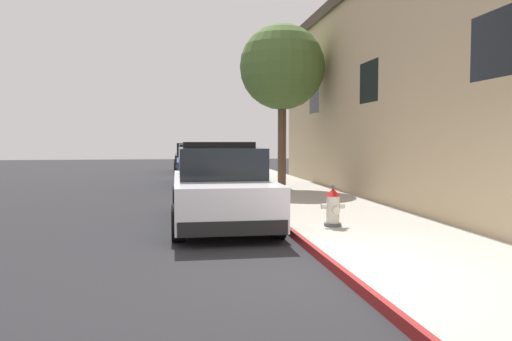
% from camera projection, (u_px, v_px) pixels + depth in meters
% --- Properties ---
extents(ground_plane, '(30.35, 60.00, 0.20)m').
position_uv_depth(ground_plane, '(97.00, 199.00, 15.58)').
color(ground_plane, '#232326').
extents(sidewalk_pavement, '(3.02, 60.00, 0.13)m').
position_uv_depth(sidewalk_pavement, '(287.00, 191.00, 16.51)').
color(sidewalk_pavement, '#ADA89E').
rests_on(sidewalk_pavement, ground).
extents(curb_painted_edge, '(0.08, 60.00, 0.13)m').
position_uv_depth(curb_painted_edge, '(240.00, 192.00, 16.27)').
color(curb_painted_edge, maroon).
rests_on(curb_painted_edge, ground).
extents(storefront_building, '(6.39, 19.45, 6.30)m').
position_uv_depth(storefront_building, '(475.00, 88.00, 13.98)').
color(storefront_building, tan).
rests_on(storefront_building, ground).
extents(police_cruiser, '(1.94, 4.84, 1.68)m').
position_uv_depth(police_cruiser, '(220.00, 188.00, 10.39)').
color(police_cruiser, white).
rests_on(police_cruiser, ground).
extents(parked_car_silver_ahead, '(1.94, 4.84, 1.56)m').
position_uv_depth(parked_car_silver_ahead, '(201.00, 165.00, 19.75)').
color(parked_car_silver_ahead, navy).
rests_on(parked_car_silver_ahead, ground).
extents(parked_car_dark_far, '(1.94, 4.84, 1.56)m').
position_uv_depth(parked_car_dark_far, '(192.00, 158.00, 27.07)').
color(parked_car_dark_far, black).
rests_on(parked_car_dark_far, ground).
extents(fire_hydrant, '(0.44, 0.40, 0.76)m').
position_uv_depth(fire_hydrant, '(333.00, 207.00, 9.33)').
color(fire_hydrant, '#4C4C51').
rests_on(fire_hydrant, sidewalk_pavement).
extents(street_tree, '(2.86, 2.86, 5.47)m').
position_uv_depth(street_tree, '(282.00, 68.00, 17.01)').
color(street_tree, brown).
rests_on(street_tree, sidewalk_pavement).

